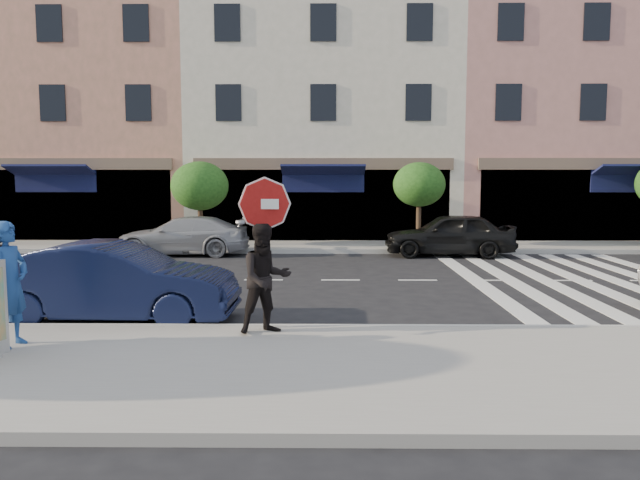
{
  "coord_description": "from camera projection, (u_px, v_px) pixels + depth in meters",
  "views": [
    {
      "loc": [
        -0.36,
        -11.97,
        2.72
      ],
      "look_at": [
        -0.5,
        0.63,
        1.4
      ],
      "focal_mm": 35.0,
      "sensor_mm": 36.0,
      "label": 1
    }
  ],
  "objects": [
    {
      "name": "building_east_mid",
      "position": [
        588.0,
        91.0,
        28.29
      ],
      "size": [
        13.0,
        9.0,
        13.0
      ],
      "primitive_type": "cube",
      "color": "tan",
      "rests_on": "ground"
    },
    {
      "name": "photographer",
      "position": [
        10.0,
        284.0,
        9.31
      ],
      "size": [
        0.58,
        0.76,
        1.89
      ],
      "primitive_type": "imported",
      "rotation": [
        0.0,
        0.0,
        1.37
      ],
      "color": "navy",
      "rests_on": "sidewalk_near"
    },
    {
      "name": "street_tree_c",
      "position": [
        419.0,
        185.0,
        22.65
      ],
      "size": [
        1.9,
        1.9,
        3.04
      ],
      "color": "#473323",
      "rests_on": "sidewalk_far"
    },
    {
      "name": "stop_sign",
      "position": [
        265.0,
        219.0,
        10.33
      ],
      "size": [
        0.9,
        0.12,
        2.54
      ],
      "rotation": [
        0.0,
        0.0,
        -0.05
      ],
      "color": "gray",
      "rests_on": "sidewalk_near"
    },
    {
      "name": "car_far_left",
      "position": [
        183.0,
        236.0,
        21.22
      ],
      "size": [
        4.52,
        1.88,
        1.31
      ],
      "primitive_type": "imported",
      "rotation": [
        0.0,
        0.0,
        -1.58
      ],
      "color": "#929297",
      "rests_on": "ground"
    },
    {
      "name": "building_centre",
      "position": [
        324.0,
        114.0,
        28.53
      ],
      "size": [
        11.0,
        9.0,
        11.0
      ],
      "primitive_type": "cube",
      "color": "beige",
      "rests_on": "ground"
    },
    {
      "name": "car_far_mid",
      "position": [
        449.0,
        234.0,
        20.92
      ],
      "size": [
        4.39,
        1.94,
        1.47
      ],
      "primitive_type": "imported",
      "rotation": [
        0.0,
        0.0,
        -1.62
      ],
      "color": "black",
      "rests_on": "ground"
    },
    {
      "name": "building_west_mid",
      "position": [
        95.0,
        81.0,
        28.49
      ],
      "size": [
        10.0,
        9.0,
        14.0
      ],
      "primitive_type": "cube",
      "color": "tan",
      "rests_on": "ground"
    },
    {
      "name": "sidewalk_far",
      "position": [
        336.0,
        247.0,
        23.12
      ],
      "size": [
        60.0,
        3.0,
        0.15
      ],
      "primitive_type": "cube",
      "color": "gray",
      "rests_on": "ground"
    },
    {
      "name": "ground",
      "position": [
        345.0,
        315.0,
        12.18
      ],
      "size": [
        120.0,
        120.0,
        0.0
      ],
      "primitive_type": "plane",
      "color": "black",
      "rests_on": "ground"
    },
    {
      "name": "walker",
      "position": [
        265.0,
        279.0,
        10.1
      ],
      "size": [
        1.07,
        0.98,
        1.79
      ],
      "primitive_type": "imported",
      "rotation": [
        0.0,
        0.0,
        0.43
      ],
      "color": "black",
      "rests_on": "sidewalk_near"
    },
    {
      "name": "street_tree_wb",
      "position": [
        200.0,
        186.0,
        22.74
      ],
      "size": [
        2.1,
        2.1,
        3.06
      ],
      "color": "#473323",
      "rests_on": "sidewalk_far"
    },
    {
      "name": "car_near_mid",
      "position": [
        114.0,
        282.0,
        11.52
      ],
      "size": [
        4.52,
        1.67,
        1.48
      ],
      "primitive_type": "imported",
      "rotation": [
        0.0,
        0.0,
        1.55
      ],
      "color": "black",
      "rests_on": "ground"
    },
    {
      "name": "sidewalk_near",
      "position": [
        353.0,
        371.0,
        8.45
      ],
      "size": [
        60.0,
        4.5,
        0.15
      ],
      "primitive_type": "cube",
      "color": "gray",
      "rests_on": "ground"
    }
  ]
}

